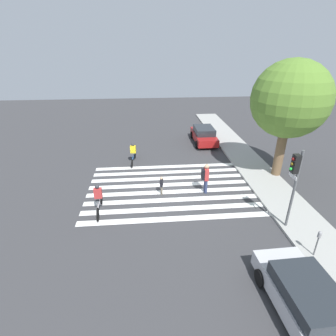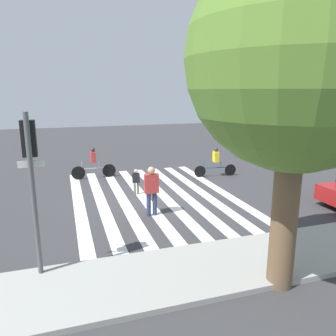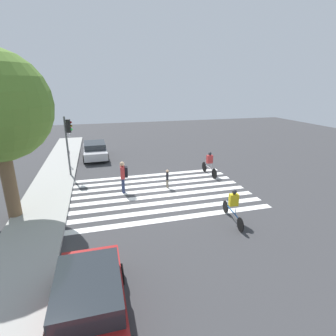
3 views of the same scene
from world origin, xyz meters
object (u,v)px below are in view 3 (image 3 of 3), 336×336
cyclist_far_lane (233,204)px  car_parked_silver_sedan (95,150)px  parking_meter (69,155)px  traffic_light (68,135)px  cyclist_mid_street (209,163)px  pedestrian_adult_yellow_jacket (123,175)px  pedestrian_child_with_backpack (167,178)px  car_parked_dark_suv (90,302)px

cyclist_far_lane → car_parked_silver_sedan: bearing=30.6°
parking_meter → cyclist_far_lane: size_ratio=0.58×
car_parked_silver_sedan → traffic_light: bearing=159.4°
cyclist_mid_street → cyclist_far_lane: bearing=164.0°
pedestrian_adult_yellow_jacket → cyclist_mid_street: pedestrian_adult_yellow_jacket is taller
traffic_light → parking_meter: bearing=9.1°
parking_meter → pedestrian_child_with_backpack: bearing=-133.5°
parking_meter → cyclist_mid_street: size_ratio=0.60×
traffic_light → car_parked_silver_sedan: size_ratio=0.90×
pedestrian_adult_yellow_jacket → car_parked_dark_suv: pedestrian_adult_yellow_jacket is taller
parking_meter → car_parked_silver_sedan: (2.48, -1.86, -0.32)m
car_parked_dark_suv → car_parked_silver_sedan: car_parked_dark_suv is taller
pedestrian_adult_yellow_jacket → cyclist_mid_street: bearing=-71.5°
traffic_light → cyclist_far_lane: bearing=-138.5°
traffic_light → parking_meter: size_ratio=2.97×
parking_meter → cyclist_mid_street: bearing=-114.0°
car_parked_silver_sedan → pedestrian_child_with_backpack: bearing=-154.7°
car_parked_dark_suv → pedestrian_adult_yellow_jacket: bearing=-11.3°
parking_meter → car_parked_silver_sedan: size_ratio=0.30×
traffic_light → car_parked_dark_suv: traffic_light is taller
parking_meter → traffic_light: bearing=-170.9°
car_parked_dark_suv → car_parked_silver_sedan: size_ratio=0.94×
cyclist_mid_street → cyclist_far_lane: (-6.25, 1.61, -0.01)m
traffic_light → parking_meter: 2.73m
pedestrian_child_with_backpack → car_parked_silver_sedan: car_parked_silver_sedan is taller
parking_meter → car_parked_dark_suv: car_parked_dark_suv is taller
car_parked_dark_suv → car_parked_silver_sedan: bearing=-0.5°
cyclist_far_lane → car_parked_dark_suv: (-3.91, 6.18, -0.13)m
pedestrian_child_with_backpack → cyclist_far_lane: (-4.74, -1.79, 0.21)m
cyclist_mid_street → car_parked_silver_sedan: 10.06m
cyclist_far_lane → car_parked_dark_suv: cyclist_far_lane is taller
traffic_light → pedestrian_adult_yellow_jacket: bearing=-140.1°
pedestrian_child_with_backpack → cyclist_far_lane: size_ratio=0.49×
parking_meter → pedestrian_adult_yellow_jacket: 6.63m
parking_meter → pedestrian_adult_yellow_jacket: (-5.69, -3.40, 0.07)m
pedestrian_child_with_backpack → cyclist_mid_street: cyclist_mid_street is taller
parking_meter → cyclist_far_lane: bearing=-143.3°
traffic_light → pedestrian_adult_yellow_jacket: (-3.68, -3.08, -1.76)m
cyclist_far_lane → car_parked_silver_sedan: cyclist_far_lane is taller
parking_meter → pedestrian_child_with_backpack: (-5.70, -6.00, -0.37)m
pedestrian_child_with_backpack → cyclist_mid_street: bearing=-49.6°
parking_meter → car_parked_dark_suv: 14.44m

